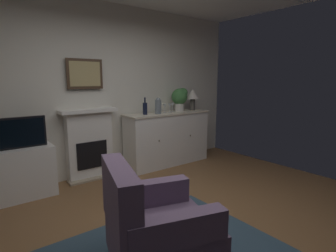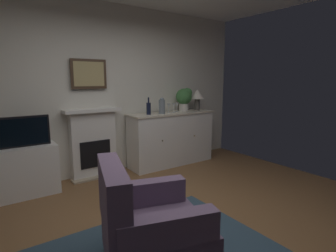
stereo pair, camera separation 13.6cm
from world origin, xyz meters
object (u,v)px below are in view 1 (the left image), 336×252
Objects in this scene: table_lamp at (193,96)px; wine_glass_left at (165,106)px; tv_set at (20,133)px; potted_plant_small at (180,97)px; armchair at (154,228)px; tv_cabinet at (23,172)px; wine_bottle at (145,108)px; vase_decorative at (158,106)px; fireplace_unit at (90,144)px; wine_glass_right at (173,105)px; wine_glass_center at (170,106)px; framed_picture at (85,74)px; sideboard_cabinet at (167,138)px.

wine_glass_left is (-0.69, -0.03, -0.16)m from table_lamp.
potted_plant_small is at bearing 1.13° from tv_set.
wine_glass_left is 2.85m from armchair.
wine_bottle is at bearing -0.60° from tv_cabinet.
table_lamp is 0.86m from vase_decorative.
vase_decorative reaches higher than fireplace_unit.
table_lamp is 2.42× the size of wine_glass_left.
potted_plant_small reaches higher than wine_bottle.
armchair reaches higher than tv_cabinet.
wine_glass_right is (0.62, 0.03, 0.01)m from wine_bottle.
wine_bottle is 0.51m from wine_glass_center.
framed_picture is at bearing 13.31° from tv_set.
wine_bottle is at bearing -176.46° from potted_plant_small.
wine_glass_left is 0.38× the size of potted_plant_small.
fireplace_unit is at bearing 172.79° from sideboard_cabinet.
sideboard_cabinet is 2.83m from armchair.
wine_glass_left is at bearing -162.63° from sideboard_cabinet.
wine_glass_center is at bearing -3.11° from wine_bottle.
wine_glass_center is 0.22× the size of tv_cabinet.
wine_bottle reaches higher than tv_set.
table_lamp is at bearing 0.25° from wine_bottle.
wine_bottle reaches higher than armchair.
wine_bottle is at bearing 58.96° from armchair.
wine_glass_left is at bearing -1.00° from tv_cabinet.
tv_cabinet is (-0.98, -0.16, -0.21)m from fireplace_unit.
tv_set is at bearing -90.00° from tv_cabinet.
tv_set is at bearing -179.84° from table_lamp.
tv_cabinet is (-2.30, 0.04, -0.74)m from wine_glass_left.
wine_glass_left reaches higher than sideboard_cabinet.
wine_glass_right is at bearing 48.87° from armchair.
table_lamp is 1.38× the size of wine_bottle.
potted_plant_small is at bearing 14.54° from wine_glass_center.
vase_decorative is at bearing 53.99° from armchair.
wine_glass_right is (0.11, 0.06, 0.00)m from wine_glass_center.
wine_bottle is at bearing -13.87° from framed_picture.
tv_set is (0.00, -0.02, 0.54)m from tv_cabinet.
armchair is (-0.39, -2.41, -1.25)m from framed_picture.
wine_glass_center reaches higher than tv_set.
tv_cabinet is at bearing 178.26° from vase_decorative.
table_lamp is 0.60m from wine_glass_center.
sideboard_cabinet is 0.62m from wine_glass_right.
vase_decorative reaches higher than sideboard_cabinet.
wine_glass_left reaches higher than armchair.
table_lamp is 3.12m from tv_cabinet.
potted_plant_small is (0.33, 0.05, 0.73)m from sideboard_cabinet.
vase_decorative is 2.15m from tv_set.
fireplace_unit is 6.67× the size of wine_glass_left.
table_lamp reaches higher than vase_decorative.
table_lamp is at bearing -6.32° from framed_picture.
tv_set is 0.63× the size of armchair.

